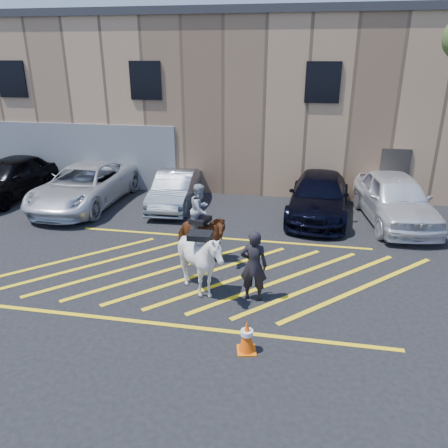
% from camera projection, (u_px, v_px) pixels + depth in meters
% --- Properties ---
extents(ground, '(90.00, 90.00, 0.00)m').
position_uv_depth(ground, '(206.00, 269.00, 12.18)').
color(ground, black).
rests_on(ground, ground).
extents(car_black_suv, '(2.24, 5.07, 1.70)m').
position_uv_depth(car_black_suv, '(10.00, 177.00, 17.98)').
color(car_black_suv, black).
rests_on(car_black_suv, ground).
extents(car_white_pickup, '(2.70, 5.70, 1.57)m').
position_uv_depth(car_white_pickup, '(84.00, 186.00, 17.08)').
color(car_white_pickup, silver).
rests_on(car_white_pickup, ground).
extents(car_silver_sedan, '(1.69, 4.19, 1.35)m').
position_uv_depth(car_silver_sedan, '(175.00, 190.00, 16.98)').
color(car_silver_sedan, gray).
rests_on(car_silver_sedan, ground).
extents(car_blue_suv, '(2.46, 5.26, 1.49)m').
position_uv_depth(car_blue_suv, '(319.00, 196.00, 15.99)').
color(car_blue_suv, black).
rests_on(car_blue_suv, ground).
extents(car_white_suv, '(2.71, 5.30, 1.73)m').
position_uv_depth(car_white_suv, '(395.00, 199.00, 15.31)').
color(car_white_suv, white).
rests_on(car_white_suv, ground).
extents(handler, '(0.66, 0.43, 1.79)m').
position_uv_depth(handler, '(254.00, 266.00, 10.37)').
color(handler, black).
rests_on(handler, ground).
extents(warehouse, '(32.42, 10.20, 7.30)m').
position_uv_depth(warehouse, '(257.00, 96.00, 21.84)').
color(warehouse, tan).
rests_on(warehouse, ground).
extents(hatching_zone, '(12.60, 5.12, 0.01)m').
position_uv_depth(hatching_zone, '(203.00, 273.00, 11.90)').
color(hatching_zone, yellow).
rests_on(hatching_zone, ground).
extents(mounted_bay, '(1.88, 1.22, 2.29)m').
position_uv_depth(mounted_bay, '(201.00, 230.00, 12.38)').
color(mounted_bay, brown).
rests_on(mounted_bay, ground).
extents(saddled_white, '(1.44, 1.61, 1.75)m').
position_uv_depth(saddled_white, '(201.00, 261.00, 10.63)').
color(saddled_white, silver).
rests_on(saddled_white, ground).
extents(traffic_cone, '(0.45, 0.45, 0.73)m').
position_uv_depth(traffic_cone, '(247.00, 336.00, 8.67)').
color(traffic_cone, orange).
rests_on(traffic_cone, ground).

